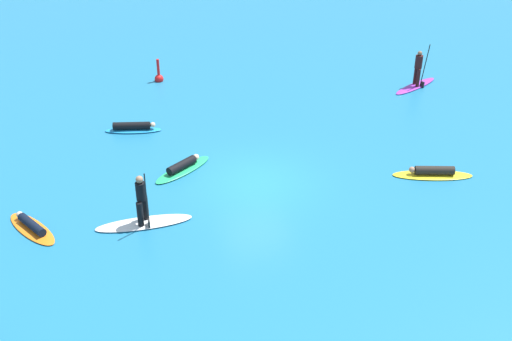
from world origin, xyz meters
The scene contains 8 objects.
ground_plane centered at (0.00, 0.00, 0.00)m, with size 120.00×120.00×0.00m, color #1E6B93.
surfer_on_white_board centered at (-4.42, -1.34, 0.42)m, with size 3.26×1.06×2.18m.
surfer_on_green_board centered at (-2.35, 1.74, 0.14)m, with size 2.72×2.03×0.42m.
surfer_on_yellow_board centered at (6.43, -1.76, 0.14)m, with size 3.08×1.76×0.41m.
surfer_on_blue_board centered at (-3.57, 5.76, 0.16)m, with size 2.48×1.28×0.42m.
surfer_on_orange_board centered at (-7.96, -0.42, 0.12)m, with size 1.81×2.61×0.37m.
surfer_on_purple_board centered at (10.57, 6.10, 0.53)m, with size 3.12×1.82×2.26m.
marker_buoy centered at (-1.35, 11.07, 0.20)m, with size 0.45×0.45×1.27m.
Camera 1 is at (-6.59, -18.84, 12.00)m, focal length 44.12 mm.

